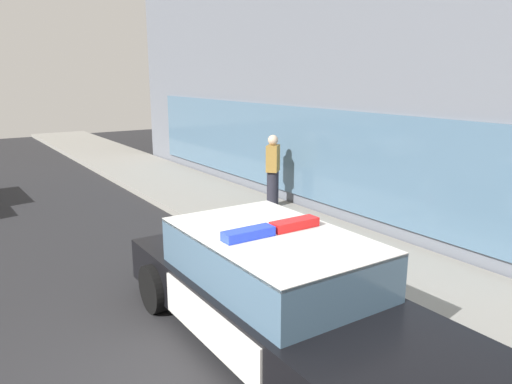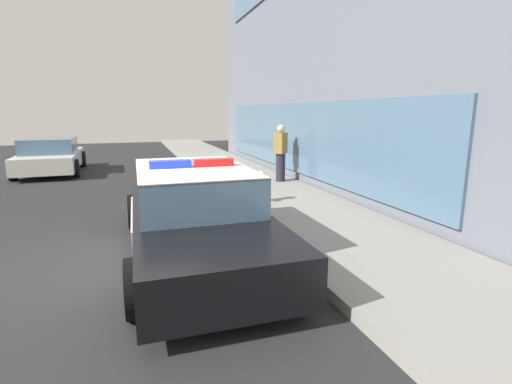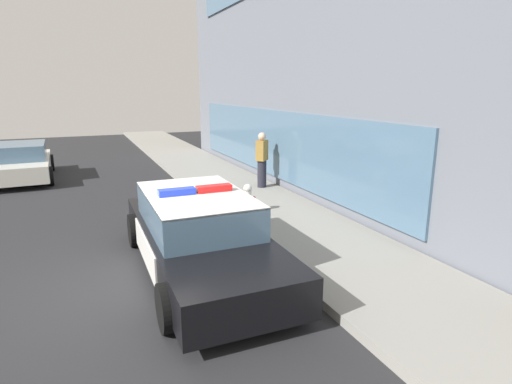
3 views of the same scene
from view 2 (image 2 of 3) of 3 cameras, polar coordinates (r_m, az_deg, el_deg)
ground at (r=6.01m, az=-19.70°, el=-10.48°), size 48.00×48.00×0.00m
sidewalk at (r=6.93m, az=13.22°, el=-6.43°), size 48.00×2.70×0.15m
storefront_building at (r=12.50m, az=30.15°, el=21.79°), size 22.25×8.12×9.36m
police_cruiser at (r=6.04m, az=-9.18°, el=-3.00°), size 5.13×2.12×1.49m
fire_hydrant at (r=8.86m, az=0.73°, el=0.78°), size 0.34×0.39×0.73m
car_far_lane at (r=15.93m, az=-28.60°, el=4.81°), size 4.33×2.19×1.29m
pedestrian_on_sidewalk at (r=11.49m, az=3.75°, el=5.91°), size 0.46×0.47×1.71m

